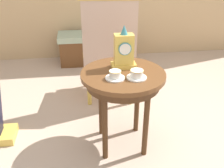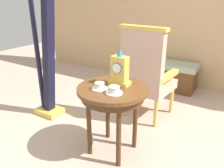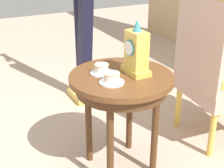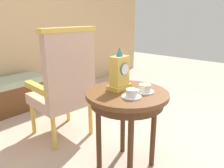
# 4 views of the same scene
# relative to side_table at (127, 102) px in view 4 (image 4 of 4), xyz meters

# --- Properties ---
(ground_plane) EXTENTS (10.00, 10.00, 0.00)m
(ground_plane) POSITION_rel_side_table_xyz_m (0.09, -0.08, -0.59)
(ground_plane) COLOR #BCA38E
(wall_back) EXTENTS (6.00, 0.10, 2.80)m
(wall_back) POSITION_rel_side_table_xyz_m (0.09, 2.17, 0.81)
(wall_back) COLOR tan
(wall_back) RESTS_ON ground
(side_table) EXTENTS (0.64, 0.64, 0.68)m
(side_table) POSITION_rel_side_table_xyz_m (0.00, 0.00, 0.00)
(side_table) COLOR brown
(side_table) RESTS_ON ground
(teacup_left) EXTENTS (0.14, 0.14, 0.06)m
(teacup_left) POSITION_rel_side_table_xyz_m (-0.07, -0.10, 0.11)
(teacup_left) COLOR white
(teacup_left) RESTS_ON side_table
(teacup_right) EXTENTS (0.15, 0.15, 0.06)m
(teacup_right) POSITION_rel_side_table_xyz_m (0.08, -0.11, 0.11)
(teacup_right) COLOR white
(teacup_right) RESTS_ON side_table
(mantel_clock) EXTENTS (0.19, 0.11, 0.34)m
(mantel_clock) POSITION_rel_side_table_xyz_m (0.02, 0.09, 0.22)
(mantel_clock) COLOR gold
(mantel_clock) RESTS_ON side_table
(armchair) EXTENTS (0.59, 0.58, 1.14)m
(armchair) POSITION_rel_side_table_xyz_m (-0.01, 0.76, 0.00)
(armchair) COLOR #CCA893
(armchair) RESTS_ON ground
(window_bench) EXTENTS (0.99, 0.40, 0.44)m
(window_bench) POSITION_rel_side_table_xyz_m (-0.12, 1.87, -0.37)
(window_bench) COLOR #9EB299
(window_bench) RESTS_ON ground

